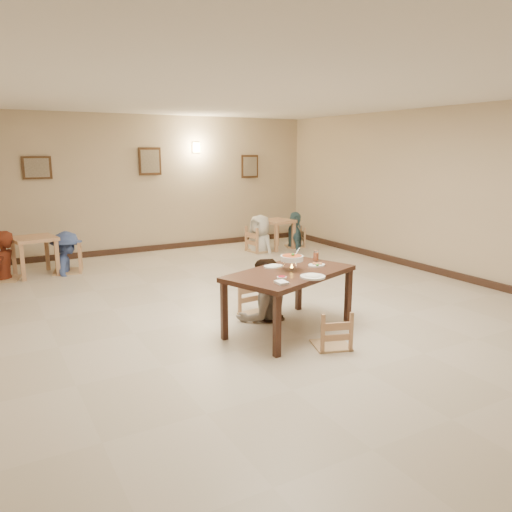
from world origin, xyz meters
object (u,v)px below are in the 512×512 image
bg_chair_ll (1,250)px  bg_chair_rl (260,228)px  drink_glass (316,256)px  bg_chair_lr (66,244)px  bg_chair_rr (295,228)px  bg_diner_b (65,232)px  main_table (290,277)px  bg_diner_c (260,215)px  chair_near (332,311)px  bg_table_right (277,226)px  curry_warmer (292,258)px  chair_far (258,284)px  main_diner (263,259)px  bg_table_left (34,244)px  bg_diner_d (295,212)px

bg_chair_ll → bg_chair_rl: bearing=-71.2°
drink_glass → bg_chair_lr: (-2.56, 4.29, -0.30)m
drink_glass → bg_chair_ll: bearing=130.6°
bg_chair_ll → bg_chair_rr: (6.18, 0.03, -0.10)m
bg_chair_rl → bg_diner_b: bearing=82.5°
main_table → bg_chair_rr: bg_chair_rr is taller
bg_chair_rl → bg_diner_c: (0.00, -0.00, 0.29)m
chair_near → bg_table_right: (2.55, 5.33, 0.11)m
bg_diner_b → main_table: bearing=-146.0°
bg_diner_b → curry_warmer: bearing=-145.3°
bg_table_right → bg_diner_c: 0.57m
bg_chair_lr → bg_diner_c: (4.12, -0.06, 0.29)m
bg_chair_ll → bg_diner_b: bearing=-68.5°
bg_chair_lr → bg_chair_rr: size_ratio=1.23×
main_table → chair_far: (-0.06, 0.68, -0.23)m
drink_glass → bg_diner_c: bg_diner_c is taller
main_diner → bg_table_left: size_ratio=2.01×
bg_table_right → bg_chair_rl: bearing=-171.4°
main_table → bg_diner_c: 5.06m
chair_far → drink_glass: (0.70, -0.35, 0.38)m
bg_table_left → bg_chair_rr: bg_chair_rr is taller
chair_near → bg_table_left: size_ratio=1.06×
main_table → bg_diner_c: bg_diner_c is taller
main_diner → bg_chair_rr: bearing=-130.7°
bg_diner_b → bg_chair_rr: bearing=-78.7°
bg_table_right → bg_chair_rl: 0.50m
bg_diner_c → bg_chair_ll: bearing=-103.1°
curry_warmer → bg_chair_rr: size_ratio=0.36×
bg_chair_rr → bg_diner_b: size_ratio=0.58×
curry_warmer → bg_chair_rl: 5.02m
bg_chair_rr → bg_chair_ll: bearing=-70.4°
bg_chair_ll → bg_diner_d: (6.18, 0.03, 0.29)m
chair_far → bg_table_right: 4.82m
bg_chair_rl → bg_chair_rr: bg_chair_rl is taller
curry_warmer → bg_chair_ll: size_ratio=0.30×
main_table → drink_glass: bearing=7.3°
bg_chair_lr → bg_chair_rr: (5.10, -0.01, -0.10)m
chair_near → drink_glass: size_ratio=6.06×
drink_glass → bg_chair_lr: bearing=120.8°
bg_table_left → bg_diner_d: bg_diner_d is taller
bg_diner_d → curry_warmer: bearing=170.2°
bg_diner_c → bg_table_left: bearing=-104.1°
bg_table_left → bg_table_right: bg_table_left is taller
drink_glass → bg_chair_rr: drink_glass is taller
main_diner → curry_warmer: 0.56m
bg_chair_rl → bg_diner_d: size_ratio=0.65×
bg_table_right → bg_chair_lr: size_ratio=0.73×
drink_glass → bg_chair_lr: size_ratio=0.13×
bg_table_left → bg_chair_rl: 4.66m
curry_warmer → bg_chair_lr: (-1.97, 4.59, -0.38)m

